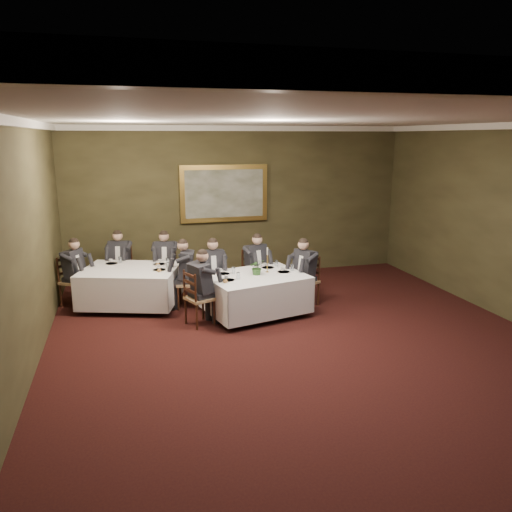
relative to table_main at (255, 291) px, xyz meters
name	(u,v)px	position (x,y,z in m)	size (l,w,h in m)	color
ground	(316,360)	(0.37, -2.15, -0.45)	(10.00, 10.00, 0.00)	black
ceiling	(323,118)	(0.37, -2.15, 3.05)	(8.00, 10.00, 0.10)	silver
back_wall	(239,202)	(0.37, 2.85, 1.30)	(8.00, 0.10, 3.50)	#312C18
left_wall	(12,264)	(-3.63, -2.15, 1.30)	(0.10, 10.00, 3.50)	#312C18
crown_molding	(323,122)	(0.37, -2.15, 2.99)	(8.00, 10.00, 0.12)	white
table_main	(255,291)	(0.00, 0.00, 0.00)	(2.04, 1.72, 0.67)	black
table_second	(131,284)	(-2.23, 1.09, 0.00)	(2.15, 1.87, 0.67)	black
chair_main_backleft	(213,291)	(-0.67, 0.78, -0.17)	(0.47, 0.45, 1.00)	#97764D
diner_main_backleft	(212,280)	(-0.67, 0.77, 0.06)	(0.44, 0.50, 1.35)	black
chair_main_backright	(255,284)	(0.26, 1.00, -0.17)	(0.54, 0.53, 1.00)	#97764D
diner_main_backright	(255,273)	(0.26, 0.99, 0.06)	(0.52, 0.58, 1.35)	black
chair_main_endleft	(199,309)	(-1.09, -0.26, -0.17)	(0.56, 0.57, 1.00)	#97764D
diner_main_endleft	(200,297)	(-1.08, -0.25, 0.06)	(0.60, 0.55, 1.35)	black
chair_main_endright	(305,291)	(1.09, 0.26, -0.17)	(0.57, 0.58, 1.00)	#97764D
diner_main_endright	(305,280)	(1.08, 0.25, 0.06)	(0.61, 0.57, 1.35)	black
chair_sec_backleft	(122,279)	(-2.41, 2.12, -0.17)	(0.54, 0.53, 1.00)	#97764D
diner_sec_backleft	(121,269)	(-2.41, 2.11, 0.06)	(0.52, 0.58, 1.35)	black
chair_sec_backright	(166,279)	(-1.48, 1.82, -0.17)	(0.52, 0.50, 1.00)	#97764D
diner_sec_backright	(166,269)	(-1.49, 1.81, 0.06)	(0.49, 0.55, 1.35)	black
chair_sec_endright	(189,293)	(-1.14, 0.73, -0.17)	(0.50, 0.52, 1.00)	#97764D
diner_sec_endright	(188,282)	(-1.15, 0.74, 0.06)	(0.55, 0.49, 1.35)	black
chair_sec_endleft	(74,291)	(-3.32, 1.45, -0.17)	(0.58, 0.59, 1.00)	#97764D
diner_sec_endleft	(74,280)	(-3.31, 1.44, 0.06)	(0.62, 0.59, 1.35)	black
centerpiece	(257,266)	(0.04, 0.02, 0.47)	(0.28, 0.24, 0.31)	#2D5926
candlestick	(267,263)	(0.27, 0.15, 0.49)	(0.07, 0.07, 0.49)	gold
place_setting_table_main	(226,271)	(-0.50, 0.28, 0.35)	(0.33, 0.31, 0.14)	white
place_setting_table_second	(114,261)	(-2.53, 1.63, 0.35)	(0.33, 0.31, 0.14)	white
painting	(224,193)	(0.00, 2.79, 1.52)	(2.05, 0.09, 1.32)	gold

